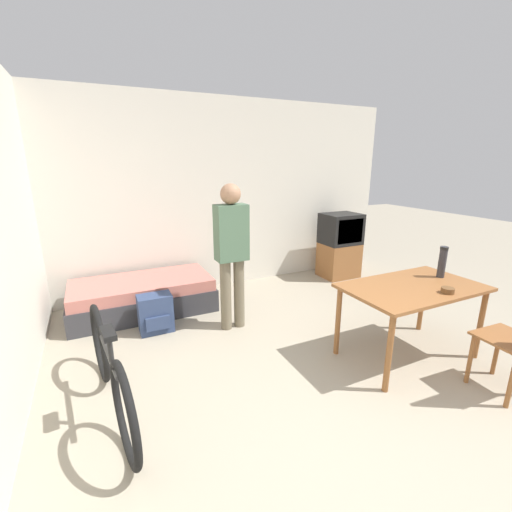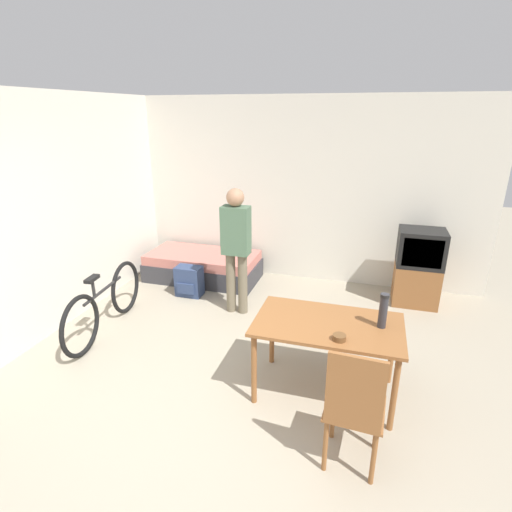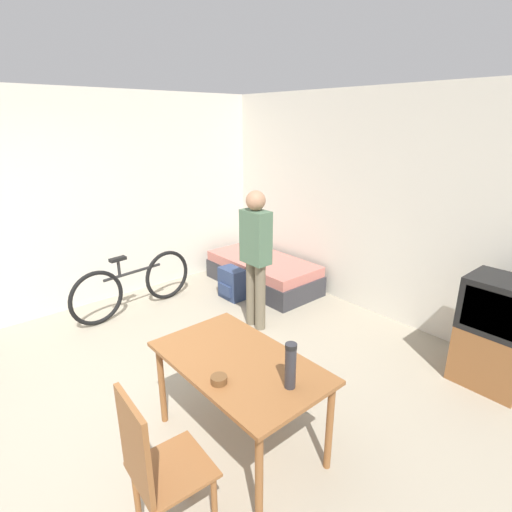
{
  "view_description": "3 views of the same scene",
  "coord_description": "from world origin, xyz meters",
  "views": [
    {
      "loc": [
        -1.7,
        -1.12,
        1.84
      ],
      "look_at": [
        -0.29,
        1.82,
        0.93
      ],
      "focal_mm": 24.0,
      "sensor_mm": 36.0,
      "label": 1
    },
    {
      "loc": [
        1.16,
        -2.21,
        2.47
      ],
      "look_at": [
        -0.05,
        1.92,
        0.91
      ],
      "focal_mm": 28.0,
      "sensor_mm": 36.0,
      "label": 2
    },
    {
      "loc": [
        2.81,
        -0.57,
        2.34
      ],
      "look_at": [
        -0.3,
        2.13,
        0.92
      ],
      "focal_mm": 28.0,
      "sensor_mm": 36.0,
      "label": 3
    }
  ],
  "objects": [
    {
      "name": "ground_plane",
      "position": [
        0.0,
        0.0,
        0.0
      ],
      "size": [
        20.0,
        20.0,
        0.0
      ],
      "primitive_type": "plane",
      "color": "#9E937F"
    },
    {
      "name": "wall_back",
      "position": [
        0.0,
        3.62,
        1.35
      ],
      "size": [
        5.62,
        0.06,
        2.7
      ],
      "color": "silver",
      "rests_on": "ground_plane"
    },
    {
      "name": "wall_left",
      "position": [
        -2.34,
        1.79,
        1.35
      ],
      "size": [
        0.06,
        4.59,
        2.7
      ],
      "color": "silver",
      "rests_on": "ground_plane"
    },
    {
      "name": "daybed",
      "position": [
        -1.25,
        3.09,
        0.21
      ],
      "size": [
        1.71,
        0.84,
        0.42
      ],
      "color": "#333338",
      "rests_on": "ground_plane"
    },
    {
      "name": "tv",
      "position": [
        1.84,
        3.13,
        0.52
      ],
      "size": [
        0.58,
        0.47,
        1.03
      ],
      "color": "brown",
      "rests_on": "ground_plane"
    },
    {
      "name": "dining_table",
      "position": [
        0.9,
        0.93,
        0.64
      ],
      "size": [
        1.29,
        0.76,
        0.72
      ],
      "color": "brown",
      "rests_on": "ground_plane"
    },
    {
      "name": "wooden_chair",
      "position": [
        1.18,
        0.11,
        0.56
      ],
      "size": [
        0.44,
        0.44,
        1.02
      ],
      "color": "brown",
      "rests_on": "ground_plane"
    },
    {
      "name": "bicycle",
      "position": [
        -1.72,
        1.32,
        0.35
      ],
      "size": [
        0.24,
        1.67,
        0.76
      ],
      "color": "black",
      "rests_on": "ground_plane"
    },
    {
      "name": "person_standing",
      "position": [
        -0.4,
        2.21,
        0.94
      ],
      "size": [
        0.34,
        0.22,
        1.62
      ],
      "color": "#6B604C",
      "rests_on": "ground_plane"
    },
    {
      "name": "thermos_flask",
      "position": [
        1.35,
        0.99,
        0.89
      ],
      "size": [
        0.08,
        0.08,
        0.31
      ],
      "color": "#2D2D33",
      "rests_on": "dining_table"
    },
    {
      "name": "mate_bowl",
      "position": [
        1.02,
        0.67,
        0.75
      ],
      "size": [
        0.11,
        0.11,
        0.05
      ],
      "color": "brown",
      "rests_on": "dining_table"
    },
    {
      "name": "backpack",
      "position": [
        -1.2,
        2.48,
        0.21
      ],
      "size": [
        0.36,
        0.26,
        0.43
      ],
      "color": "navy",
      "rests_on": "ground_plane"
    }
  ]
}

